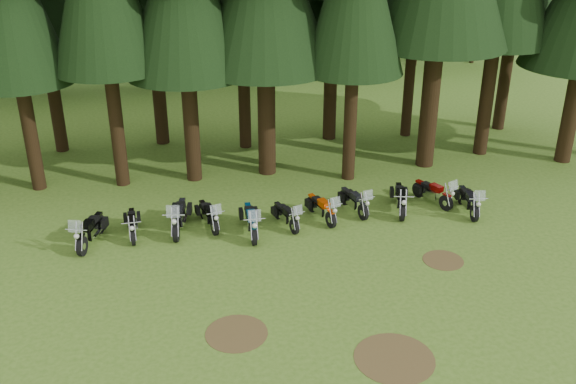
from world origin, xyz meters
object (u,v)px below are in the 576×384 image
motorcycle_6 (321,209)px  motorcycle_9 (433,193)px  motorcycle_0 (90,231)px  motorcycle_3 (209,216)px  motorcycle_5 (286,216)px  motorcycle_7 (354,202)px  motorcycle_4 (251,221)px  motorcycle_1 (132,225)px  motorcycle_8 (400,200)px  motorcycle_2 (179,217)px  motorcycle_10 (468,201)px

motorcycle_6 → motorcycle_9: bearing=-9.1°
motorcycle_0 → motorcycle_3: size_ratio=1.10×
motorcycle_3 → motorcycle_5: size_ratio=1.08×
motorcycle_9 → motorcycle_7: bearing=159.2°
motorcycle_4 → motorcycle_1: bearing=171.0°
motorcycle_8 → motorcycle_7: bearing=-173.3°
motorcycle_3 → motorcycle_8: (7.52, -0.30, 0.04)m
motorcycle_2 → motorcycle_10: bearing=6.9°
motorcycle_3 → motorcycle_4: size_ratio=0.89×
motorcycle_6 → motorcycle_0: bearing=166.5°
motorcycle_3 → motorcycle_6: (4.29, -0.36, 0.01)m
motorcycle_10 → motorcycle_9: bearing=142.8°
motorcycle_0 → motorcycle_6: bearing=19.0°
motorcycle_6 → motorcycle_8: size_ratio=0.94×
motorcycle_1 → motorcycle_0: bearing=-168.1°
motorcycle_0 → motorcycle_5: size_ratio=1.18×
motorcycle_5 → motorcycle_0: bearing=164.0°
motorcycle_2 → motorcycle_6: bearing=8.5°
motorcycle_9 → motorcycle_5: bearing=164.2°
motorcycle_1 → motorcycle_4: bearing=-12.1°
motorcycle_0 → motorcycle_2: motorcycle_2 is taller
motorcycle_1 → motorcycle_9: size_ratio=0.98×
motorcycle_0 → motorcycle_6: (8.54, 0.08, -0.05)m
motorcycle_1 → motorcycle_10: bearing=-5.2°
motorcycle_4 → motorcycle_8: 6.09m
motorcycle_3 → motorcycle_8: bearing=-13.8°
motorcycle_7 → motorcycle_10: size_ratio=0.95×
motorcycle_3 → motorcycle_7: motorcycle_7 is taller
motorcycle_2 → motorcycle_6: 5.38m
motorcycle_3 → motorcycle_9: motorcycle_9 is taller
motorcycle_6 → motorcycle_1: bearing=163.9°
motorcycle_0 → motorcycle_1: bearing=31.5°
motorcycle_0 → motorcycle_7: bearing=20.9°
motorcycle_8 → motorcycle_9: size_ratio=1.08×
motorcycle_1 → motorcycle_7: (8.50, 0.09, 0.02)m
motorcycle_0 → motorcycle_7: (9.95, 0.43, -0.05)m
motorcycle_0 → motorcycle_6: size_ratio=1.09×
motorcycle_4 → motorcycle_2: bearing=163.2°
motorcycle_1 → motorcycle_10: motorcycle_10 is taller
motorcycle_4 → motorcycle_5: motorcycle_4 is taller
motorcycle_1 → motorcycle_6: motorcycle_6 is taller
motorcycle_2 → motorcycle_10: (11.17, -0.94, -0.05)m
motorcycle_0 → motorcycle_5: 7.09m
motorcycle_0 → motorcycle_10: 14.34m
motorcycle_5 → motorcycle_7: (2.86, 0.60, 0.03)m
motorcycle_0 → motorcycle_1: motorcycle_0 is taller
motorcycle_2 → motorcycle_9: size_ratio=1.18×
motorcycle_1 → motorcycle_3: (2.79, 0.10, 0.02)m
motorcycle_5 → motorcycle_8: bearing=-10.9°
motorcycle_1 → motorcycle_3: 2.79m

